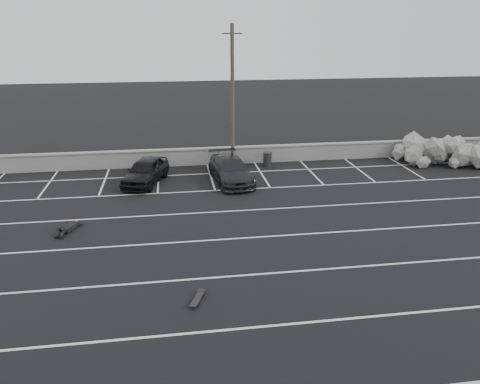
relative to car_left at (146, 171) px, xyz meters
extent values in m
plane|color=black|center=(2.65, -10.82, -0.69)|extent=(120.00, 120.00, 0.00)
cube|color=gray|center=(2.65, 3.18, -0.19)|extent=(50.00, 0.35, 1.00)
cube|color=gray|center=(2.65, 3.18, 0.33)|extent=(50.00, 0.45, 0.08)
cube|color=silver|center=(2.65, -13.82, -0.69)|extent=(36.00, 0.10, 0.01)
cube|color=silver|center=(2.65, -10.82, -0.69)|extent=(36.00, 0.10, 0.01)
cube|color=silver|center=(2.65, -7.82, -0.69)|extent=(36.00, 0.10, 0.01)
cube|color=silver|center=(2.65, -4.82, -0.69)|extent=(36.00, 0.10, 0.01)
cube|color=silver|center=(2.65, -1.82, -0.69)|extent=(36.00, 0.10, 0.01)
cube|color=silver|center=(2.65, 1.18, -0.69)|extent=(36.00, 0.10, 0.01)
cube|color=silver|center=(-5.35, 0.68, -0.69)|extent=(0.10, 5.00, 0.01)
cube|color=silver|center=(-2.35, 0.68, -0.69)|extent=(0.10, 5.00, 0.01)
cube|color=silver|center=(0.65, 0.68, -0.69)|extent=(0.10, 5.00, 0.01)
cube|color=silver|center=(3.65, 0.68, -0.69)|extent=(0.10, 5.00, 0.01)
cube|color=silver|center=(6.65, 0.68, -0.69)|extent=(0.10, 5.00, 0.01)
cube|color=silver|center=(9.65, 0.68, -0.69)|extent=(0.10, 5.00, 0.01)
cube|color=silver|center=(12.65, 0.68, -0.69)|extent=(0.10, 5.00, 0.01)
cube|color=silver|center=(15.65, 0.68, -0.69)|extent=(0.10, 5.00, 0.01)
imported|color=black|center=(0.00, 0.00, 0.00)|extent=(2.87, 4.39, 1.39)
imported|color=black|center=(4.68, -0.40, -0.02)|extent=(2.41, 4.85, 1.35)
cylinder|color=#4C4238|center=(5.17, 2.38, 3.49)|extent=(0.22, 0.22, 8.37)
cube|color=#4C4238|center=(5.17, 2.38, 7.12)|extent=(1.12, 0.07, 0.07)
cylinder|color=black|center=(7.31, 2.21, -0.28)|extent=(0.69, 0.69, 0.84)
cylinder|color=black|center=(7.31, 2.21, 0.16)|extent=(0.76, 0.76, 0.05)
cube|color=black|center=(2.06, -12.19, -0.60)|extent=(0.52, 0.88, 0.02)
cube|color=black|center=(2.17, -11.92, -0.64)|extent=(0.18, 0.12, 0.04)
cube|color=black|center=(1.96, -12.46, -0.64)|extent=(0.18, 0.12, 0.04)
cylinder|color=black|center=(2.07, -11.88, -0.66)|extent=(0.05, 0.07, 0.06)
cylinder|color=black|center=(2.26, -11.96, -0.66)|extent=(0.05, 0.07, 0.06)
cylinder|color=black|center=(1.86, -12.42, -0.66)|extent=(0.05, 0.07, 0.06)
cylinder|color=black|center=(2.05, -12.49, -0.66)|extent=(0.05, 0.07, 0.06)
camera|label=1|loc=(1.50, -25.08, 7.62)|focal=35.00mm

